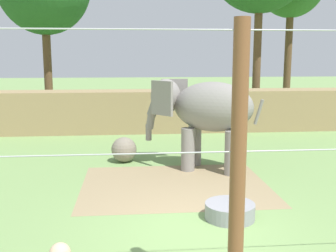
% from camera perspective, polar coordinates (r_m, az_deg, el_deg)
% --- Properties ---
extents(ground_plane, '(120.00, 120.00, 0.00)m').
position_cam_1_polar(ground_plane, '(8.69, 3.84, -14.36)').
color(ground_plane, '#759956').
extents(dirt_patch, '(5.13, 4.05, 0.01)m').
position_cam_1_polar(dirt_patch, '(11.47, 0.96, -8.23)').
color(dirt_patch, '#937F5B').
rests_on(dirt_patch, ground).
extents(embankment_wall, '(36.00, 1.80, 1.93)m').
position_cam_1_polar(embankment_wall, '(19.45, -1.42, 2.14)').
color(embankment_wall, '#997F56').
rests_on(embankment_wall, ground).
extents(elephant, '(3.51, 2.51, 2.82)m').
position_cam_1_polar(elephant, '(12.77, 5.02, 2.18)').
color(elephant, gray).
rests_on(elephant, ground).
extents(enrichment_ball, '(0.85, 0.85, 0.85)m').
position_cam_1_polar(enrichment_ball, '(13.89, -6.15, -3.28)').
color(enrichment_ball, gray).
rests_on(enrichment_ball, ground).
extents(cable_fence, '(9.69, 0.22, 4.03)m').
position_cam_1_polar(cable_fence, '(5.55, 8.85, -6.34)').
color(cable_fence, brown).
rests_on(cable_fence, ground).
extents(water_tub, '(1.10, 1.10, 0.35)m').
position_cam_1_polar(water_tub, '(9.30, 8.61, -11.58)').
color(water_tub, gray).
rests_on(water_tub, ground).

